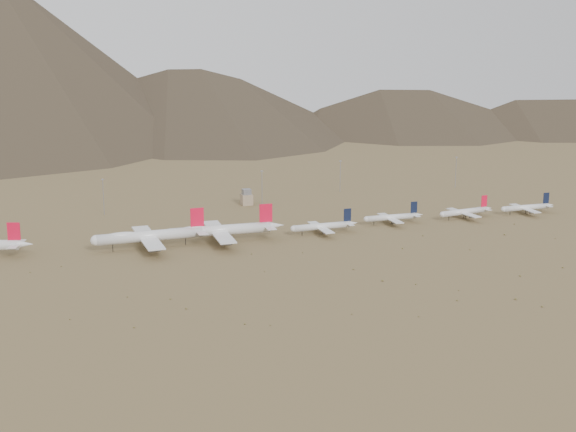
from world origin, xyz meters
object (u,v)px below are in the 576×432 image
object	(u,v)px
widebody_centre	(150,236)
narrowbody_a	(324,226)
control_tower	(247,198)
narrowbody_b	(393,217)
widebody_east	(221,230)

from	to	relation	value
widebody_centre	narrowbody_a	size ratio (longest dim) A/B	1.64
narrowbody_a	control_tower	size ratio (longest dim) A/B	3.86
narrowbody_a	narrowbody_b	bearing A→B (deg)	9.68
widebody_centre	narrowbody_a	world-z (taller)	widebody_centre
widebody_centre	widebody_east	distance (m)	43.58
widebody_centre	control_tower	world-z (taller)	widebody_centre
widebody_east	control_tower	distance (m)	107.91
narrowbody_a	narrowbody_b	xyz separation A→B (m)	(53.80, 9.54, -0.31)
widebody_centre	control_tower	xyz separation A→B (m)	(88.11, 98.47, -2.46)
widebody_east	narrowbody_a	distance (m)	67.15
control_tower	widebody_centre	bearing A→B (deg)	-131.82
widebody_east	control_tower	bearing A→B (deg)	68.18
widebody_east	narrowbody_a	size ratio (longest dim) A/B	1.62
narrowbody_b	control_tower	distance (m)	117.91
narrowbody_b	control_tower	xyz separation A→B (m)	(-76.35, 89.85, 0.66)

